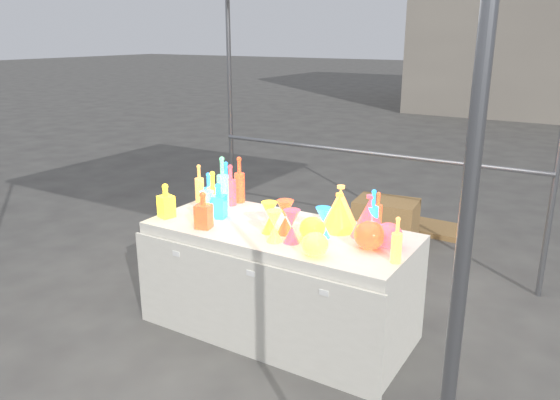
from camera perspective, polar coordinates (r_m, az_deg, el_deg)
The scene contains 30 objects.
ground at distance 3.98m, azimuth 0.00°, elevation -13.19°, with size 80.00×80.00×0.00m, color slate.
display_table at distance 3.80m, azimuth -0.07°, elevation -8.37°, with size 1.84×0.83×0.75m.
cardboard_box_closed at distance 5.53m, azimuth 10.97°, elevation -2.17°, with size 0.59×0.43×0.43m, color #AA804C.
cardboard_box_flat at distance 6.00m, azimuth 15.76°, elevation -2.88°, with size 0.64×0.46×0.06m, color #AA804C.
bottle_1 at distance 4.27m, azimuth -5.62°, elevation 2.01°, with size 0.07×0.07×0.31m, color #1A9133, non-canonical shape.
bottle_2 at distance 4.19m, azimuth -4.26°, elevation 2.13°, with size 0.08×0.08×0.36m, color orange, non-canonical shape.
bottle_3 at distance 4.13m, azimuth -5.18°, elevation 1.57°, with size 0.08×0.08×0.32m, color #1B1B9F, non-canonical shape.
bottle_4 at distance 4.25m, azimuth -8.43°, elevation 1.75°, with size 0.07×0.07×0.30m, color #137A5D, non-canonical shape.
bottle_5 at distance 4.06m, azimuth -6.02°, elevation 1.85°, with size 0.09×0.09×0.39m, color #BD2577, non-canonical shape.
bottle_6 at distance 3.92m, azimuth -7.02°, elevation 0.71°, with size 0.08×0.08×0.32m, color red, non-canonical shape.
bottle_7 at distance 3.95m, azimuth -7.45°, elevation 0.71°, with size 0.07×0.07×0.31m, color #1A9133, non-canonical shape.
decanter_0 at distance 3.93m, azimuth -11.83°, elevation -0.05°, with size 0.10×0.10×0.25m, color red, non-canonical shape.
decanter_1 at distance 3.67m, azimuth -8.01°, elevation -1.05°, with size 0.10×0.10×0.25m, color orange, non-canonical shape.
decanter_2 at distance 3.86m, azimuth -6.45°, elevation -0.05°, with size 0.10×0.10×0.25m, color #1A9133, non-canonical shape.
hourglass_0 at distance 3.53m, azimuth 0.54°, elevation -1.80°, with size 0.11×0.11×0.23m, color orange, non-canonical shape.
hourglass_1 at distance 3.39m, azimuth 1.23°, elevation -2.77°, with size 0.11×0.11×0.21m, color #1B1B9F, non-canonical shape.
hourglass_2 at distance 3.41m, azimuth -0.60°, elevation -2.74°, with size 0.10×0.10×0.20m, color #137A5D, non-canonical shape.
hourglass_3 at distance 3.84m, azimuth -7.61°, elevation -0.58°, with size 0.10×0.10×0.21m, color #BD2577, non-canonical shape.
hourglass_4 at distance 3.55m, azimuth -1.13°, elevation -1.84°, with size 0.10×0.10×0.21m, color red, non-canonical shape.
hourglass_5 at distance 3.48m, azimuth 4.52°, elevation -2.36°, with size 0.10×0.10×0.20m, color #1A9133, non-canonical shape.
globe_0 at distance 3.45m, azimuth 3.39°, elevation -3.13°, with size 0.17×0.17×0.13m, color red, non-canonical shape.
globe_1 at distance 3.20m, azimuth 3.67°, elevation -4.80°, with size 0.16×0.16×0.13m, color #137A5D, non-canonical shape.
globe_2 at distance 3.34m, azimuth 9.33°, elevation -3.81°, with size 0.19×0.19×0.15m, color orange, non-canonical shape.
globe_3 at distance 3.39m, azimuth 11.25°, elevation -3.78°, with size 0.17×0.17×0.14m, color #1B1B9F, non-canonical shape.
lampshade_1 at distance 3.60m, azimuth 6.18°, elevation -1.27°, with size 0.22×0.22×0.26m, color #E2FE35, non-canonical shape.
lampshade_2 at distance 3.53m, azimuth 9.34°, elevation -1.64°, with size 0.23×0.23×0.28m, color #1B1B9F, non-canonical shape.
lampshade_3 at distance 3.70m, azimuth 6.33°, elevation -0.59°, with size 0.24×0.24×0.28m, color #137A5D, non-canonical shape.
bottle_8 at distance 3.51m, azimuth 9.69°, elevation -1.38°, with size 0.07×0.07×0.32m, color #1A9133, non-canonical shape.
bottle_9 at distance 3.69m, azimuth 10.20°, elevation -1.04°, with size 0.06×0.06×0.25m, color orange, non-canonical shape.
bottle_11 at distance 3.15m, azimuth 12.11°, elevation -4.09°, with size 0.06×0.06×0.28m, color #137A5D, non-canonical shape.
Camera 1 is at (1.79, -2.94, 2.00)m, focal length 35.00 mm.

